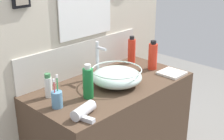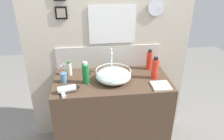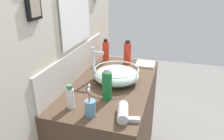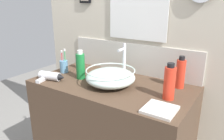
# 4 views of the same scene
# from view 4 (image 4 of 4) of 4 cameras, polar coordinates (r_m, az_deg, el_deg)

# --- Properties ---
(vanity_counter) EXTENTS (1.13, 0.59, 0.87)m
(vanity_counter) POSITION_cam_4_polar(r_m,az_deg,el_deg) (1.76, -0.12, -16.88)
(vanity_counter) COLOR #4C3828
(vanity_counter) RESTS_ON ground
(back_panel) EXTENTS (1.76, 0.10, 2.32)m
(back_panel) POSITION_cam_4_polar(r_m,az_deg,el_deg) (1.74, 5.82, 8.60)
(back_panel) COLOR beige
(back_panel) RESTS_ON ground
(glass_bowl_sink) EXTENTS (0.34, 0.34, 0.11)m
(glass_bowl_sink) POSITION_cam_4_polar(r_m,az_deg,el_deg) (1.49, -0.40, -1.86)
(glass_bowl_sink) COLOR silver
(glass_bowl_sink) RESTS_ON vanity_counter
(faucet) EXTENTS (0.02, 0.10, 0.26)m
(faucet) POSITION_cam_4_polar(r_m,az_deg,el_deg) (1.61, 3.07, 2.88)
(faucet) COLOR silver
(faucet) RESTS_ON vanity_counter
(hair_drier) EXTENTS (0.21, 0.16, 0.06)m
(hair_drier) POSITION_cam_4_polar(r_m,az_deg,el_deg) (1.66, -15.64, -1.61)
(hair_drier) COLOR silver
(hair_drier) RESTS_ON vanity_counter
(toothbrush_cup) EXTENTS (0.06, 0.06, 0.20)m
(toothbrush_cup) POSITION_cam_4_polar(r_m,az_deg,el_deg) (1.80, -12.46, 0.98)
(toothbrush_cup) COLOR #598CB2
(toothbrush_cup) RESTS_ON vanity_counter
(lotion_bottle) EXTENTS (0.06, 0.06, 0.22)m
(lotion_bottle) POSITION_cam_4_polar(r_m,az_deg,el_deg) (1.63, -8.23, 1.12)
(lotion_bottle) COLOR #197233
(lotion_bottle) RESTS_ON vanity_counter
(spray_bottle) EXTENTS (0.07, 0.07, 0.22)m
(spray_bottle) POSITION_cam_4_polar(r_m,az_deg,el_deg) (1.32, 14.77, -3.20)
(spray_bottle) COLOR red
(spray_bottle) RESTS_ON vanity_counter
(soap_dispenser) EXTENTS (0.05, 0.05, 0.15)m
(soap_dispenser) POSITION_cam_4_polar(r_m,az_deg,el_deg) (1.87, -8.32, 2.50)
(soap_dispenser) COLOR white
(soap_dispenser) RESTS_ON vanity_counter
(shampoo_bottle) EXTENTS (0.06, 0.06, 0.22)m
(shampoo_bottle) POSITION_cam_4_polar(r_m,az_deg,el_deg) (1.51, 17.44, -0.83)
(shampoo_bottle) COLOR red
(shampoo_bottle) RESTS_ON vanity_counter
(hand_towel) EXTENTS (0.17, 0.17, 0.02)m
(hand_towel) POSITION_cam_4_polar(r_m,az_deg,el_deg) (1.21, 12.39, -10.04)
(hand_towel) COLOR silver
(hand_towel) RESTS_ON vanity_counter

